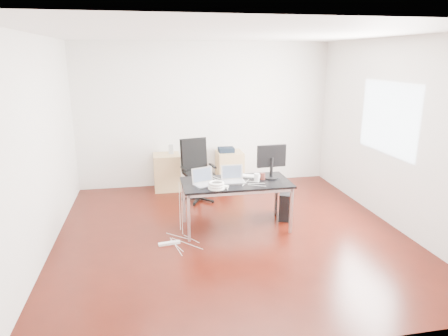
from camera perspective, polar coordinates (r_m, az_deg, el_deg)
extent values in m
plane|color=black|center=(5.98, 1.01, -9.29)|extent=(5.00, 5.00, 0.00)
plane|color=silver|center=(5.43, 1.16, 18.61)|extent=(5.00, 5.00, 0.00)
plane|color=silver|center=(7.96, -2.69, 7.56)|extent=(5.00, 0.00, 5.00)
plane|color=silver|center=(3.22, 10.40, -4.97)|extent=(5.00, 0.00, 5.00)
plane|color=silver|center=(5.59, -24.91, 2.62)|extent=(0.00, 5.00, 5.00)
plane|color=silver|center=(6.52, 23.18, 4.50)|extent=(0.00, 5.00, 5.00)
plane|color=white|center=(6.65, 22.31, 6.54)|extent=(0.00, 1.50, 1.50)
cube|color=black|center=(5.92, 1.73, -2.09)|extent=(1.60, 0.80, 0.03)
cube|color=silver|center=(5.61, -5.06, -7.15)|extent=(0.04, 0.04, 0.70)
cube|color=silver|center=(6.26, -5.74, -4.70)|extent=(0.04, 0.04, 0.70)
cube|color=silver|center=(5.94, 9.57, -6.02)|extent=(0.04, 0.04, 0.70)
cube|color=silver|center=(6.55, 7.46, -3.82)|extent=(0.04, 0.04, 0.70)
cylinder|color=black|center=(7.21, -3.63, -2.85)|extent=(0.06, 0.06, 0.47)
cube|color=black|center=(7.13, -3.66, -0.83)|extent=(0.57, 0.55, 0.06)
cube|color=black|center=(7.25, -4.28, 1.94)|extent=(0.47, 0.19, 0.55)
cube|color=tan|center=(7.84, -8.15, -0.57)|extent=(0.50, 0.50, 0.70)
cube|color=tan|center=(7.99, 0.80, -0.10)|extent=(0.50, 0.50, 0.70)
cube|color=black|center=(6.53, 8.83, -5.15)|extent=(0.35, 0.49, 0.44)
cylinder|color=black|center=(7.73, 0.37, -2.28)|extent=(0.25, 0.25, 0.28)
cube|color=white|center=(5.69, -7.82, -10.60)|extent=(0.31, 0.10, 0.04)
cube|color=silver|center=(5.75, -2.57, -2.42)|extent=(0.39, 0.33, 0.01)
cube|color=silver|center=(5.81, -3.11, -1.01)|extent=(0.33, 0.15, 0.22)
cube|color=#475166|center=(5.81, -3.10, -1.03)|extent=(0.29, 0.13, 0.18)
cube|color=silver|center=(5.88, 1.40, -1.99)|extent=(0.33, 0.23, 0.01)
cube|color=silver|center=(5.95, 1.18, -0.58)|extent=(0.33, 0.05, 0.22)
cube|color=#475166|center=(5.95, 1.19, -0.60)|extent=(0.29, 0.04, 0.18)
cylinder|color=black|center=(6.14, 6.74, -1.31)|extent=(0.26, 0.26, 0.02)
cylinder|color=black|center=(6.09, 6.79, 0.13)|extent=(0.05, 0.05, 0.30)
cube|color=black|center=(6.06, 6.80, 1.72)|extent=(0.45, 0.08, 0.34)
cube|color=#475166|center=(6.09, 6.72, 1.78)|extent=(0.40, 0.03, 0.29)
cube|color=white|center=(6.17, 3.41, -1.14)|extent=(0.46, 0.31, 0.02)
cylinder|color=white|center=(5.93, 4.71, -1.34)|extent=(0.09, 0.09, 0.12)
cylinder|color=#53231C|center=(6.03, 5.55, -1.19)|extent=(0.10, 0.10, 0.10)
torus|color=white|center=(5.58, -1.08, -2.87)|extent=(0.24, 0.24, 0.04)
torus|color=white|center=(5.56, -1.08, -2.52)|extent=(0.23, 0.23, 0.04)
torus|color=white|center=(5.55, -1.09, -2.17)|extent=(0.22, 0.22, 0.04)
cube|color=white|center=(5.64, 0.26, -2.70)|extent=(0.09, 0.09, 0.03)
cube|color=#9E9E9E|center=(7.78, -7.56, 2.68)|extent=(0.10, 0.09, 0.18)
cube|color=black|center=(7.87, 0.31, 2.62)|extent=(0.30, 0.24, 0.09)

